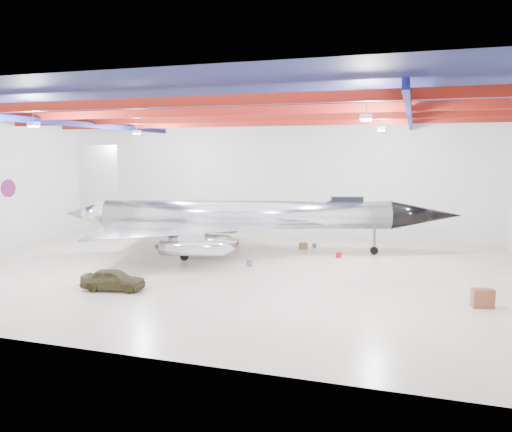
% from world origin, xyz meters
% --- Properties ---
extents(floor, '(40.00, 40.00, 0.00)m').
position_xyz_m(floor, '(0.00, 0.00, 0.00)').
color(floor, '#C0B298').
rests_on(floor, ground).
extents(wall_back, '(40.00, 0.00, 40.00)m').
position_xyz_m(wall_back, '(0.00, 15.00, 5.50)').
color(wall_back, silver).
rests_on(wall_back, floor).
extents(ceiling, '(40.00, 40.00, 0.00)m').
position_xyz_m(ceiling, '(0.00, 0.00, 11.00)').
color(ceiling, '#0A0F38').
rests_on(ceiling, wall_back).
extents(ceiling_structure, '(39.50, 29.50, 1.08)m').
position_xyz_m(ceiling_structure, '(0.00, 0.00, 10.32)').
color(ceiling_structure, maroon).
rests_on(ceiling_structure, ceiling).
extents(wall_roundel, '(0.10, 1.50, 1.50)m').
position_xyz_m(wall_roundel, '(-19.94, 2.00, 5.00)').
color(wall_roundel, '#B21414').
rests_on(wall_roundel, wall_left).
extents(jet_aircraft, '(30.74, 21.94, 8.54)m').
position_xyz_m(jet_aircraft, '(-0.15, 5.45, 2.80)').
color(jet_aircraft, silver).
rests_on(jet_aircraft, floor).
extents(jeep, '(3.88, 2.10, 1.25)m').
position_xyz_m(jeep, '(-4.09, -6.98, 0.63)').
color(jeep, '#3D391E').
rests_on(jeep, floor).
extents(desk, '(1.19, 0.81, 0.99)m').
position_xyz_m(desk, '(15.98, -4.14, 0.50)').
color(desk, brown).
rests_on(desk, floor).
extents(crate_ply, '(0.61, 0.53, 0.37)m').
position_xyz_m(crate_ply, '(-4.40, 5.71, 0.19)').
color(crate_ply, olive).
rests_on(crate_ply, floor).
extents(toolbox_red, '(0.60, 0.54, 0.35)m').
position_xyz_m(toolbox_red, '(-2.36, 9.31, 0.18)').
color(toolbox_red, '#A31014').
rests_on(toolbox_red, floor).
extents(engine_drum, '(0.56, 0.56, 0.40)m').
position_xyz_m(engine_drum, '(1.50, 1.33, 0.20)').
color(engine_drum, '#59595B').
rests_on(engine_drum, floor).
extents(parts_bin, '(0.82, 0.74, 0.48)m').
position_xyz_m(parts_bin, '(3.77, 8.85, 0.24)').
color(parts_bin, olive).
rests_on(parts_bin, floor).
extents(crate_small, '(0.35, 0.28, 0.23)m').
position_xyz_m(crate_small, '(-8.17, 5.70, 0.12)').
color(crate_small, '#59595B').
rests_on(crate_small, floor).
extents(tool_chest, '(0.52, 0.52, 0.40)m').
position_xyz_m(tool_chest, '(7.11, 6.08, 0.20)').
color(tool_chest, '#A31014').
rests_on(tool_chest, floor).
extents(oil_barrel, '(0.58, 0.53, 0.33)m').
position_xyz_m(oil_barrel, '(-2.06, 4.99, 0.16)').
color(oil_barrel, olive).
rests_on(oil_barrel, floor).
extents(spares_box, '(0.44, 0.44, 0.33)m').
position_xyz_m(spares_box, '(4.56, 9.64, 0.16)').
color(spares_box, '#59595B').
rests_on(spares_box, floor).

